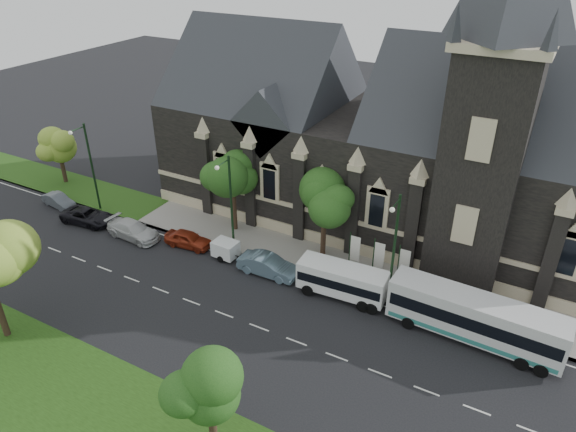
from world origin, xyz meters
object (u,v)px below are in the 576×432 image
Objects in this scene: sedan at (268,265)px; street_lamp_mid at (230,201)px; tree_walk_right at (328,195)px; banner_flag_right at (402,264)px; shuttle_bus at (343,280)px; banner_flag_left at (353,250)px; car_far_grey at (59,201)px; tour_coach at (475,318)px; street_lamp_far at (90,163)px; street_lamp_near at (394,245)px; tree_walk_left at (235,173)px; tree_walk_far at (60,143)px; tree_park_east at (214,387)px; car_far_white at (133,230)px; car_far_black at (87,216)px; box_trailer at (226,249)px; car_far_red at (188,239)px; banner_flag_center at (377,257)px.

street_lamp_mid is at bearing 72.90° from sedan.
tree_walk_right reaches higher than sedan.
banner_flag_right reaches higher than shuttle_bus.
banner_flag_left is 30.61m from car_far_grey.
tree_walk_right is at bearing 162.76° from tour_coach.
street_lamp_far reaches higher than shuttle_bus.
street_lamp_near is 0.77× the size of tour_coach.
street_lamp_near reaches higher than car_far_grey.
tree_walk_far is at bearing -178.63° from tree_walk_left.
car_far_grey is at bearing -49.53° from tree_walk_far.
shuttle_bus is at bearing 88.12° from tree_park_east.
car_far_black is at bearing 93.35° from car_far_white.
car_far_white is (-19.50, 14.26, -3.85)m from tree_park_east.
tree_walk_far reaches higher than box_trailer.
tree_park_east is at bearing -143.12° from car_far_red.
banner_flag_left is at bearing -29.10° from tree_walk_right.
car_far_grey is at bearing -176.57° from box_trailer.
tree_walk_left is 6.82m from box_trailer.
banner_flag_left is (34.11, -1.18, -2.24)m from tree_walk_far.
tree_walk_left is 7.13m from car_far_red.
tree_park_east is 2.09× the size of box_trailer.
tree_walk_far is 28.66m from sedan.
car_far_grey is at bearing -165.09° from tree_walk_left.
street_lamp_far is 12.77m from car_far_red.
car_far_black is at bearing -171.52° from street_lamp_mid.
car_far_black is (-22.27, -5.86, -5.10)m from tree_walk_right.
car_far_red is (-3.96, -0.05, -0.18)m from box_trailer.
shuttle_bus reaches higher than box_trailer.
street_lamp_far reaches higher than car_far_grey.
tree_walk_right is 13.17m from car_far_red.
banner_flag_left reaches higher than car_far_red.
tree_walk_right is at bearing -32.94° from sedan.
car_far_white is (-21.62, -4.06, -1.61)m from banner_flag_center.
tree_park_east reaches higher than sedan.
tree_walk_far is 34.88m from shuttle_bus.
street_lamp_mid is (-10.18, 16.42, 0.49)m from tree_park_east.
tree_walk_right is 0.67× the size of tour_coach.
tour_coach is 2.74× the size of car_far_red.
tour_coach is at bearing -90.96° from sedan.
banner_flag_left is 0.75× the size of car_far_white.
tour_coach is 35.45m from car_far_black.
street_lamp_mid is 4.30m from box_trailer.
banner_flag_right is at bearing 3.60° from street_lamp_far.
car_far_white is at bearing -179.68° from shuttle_bus.
tree_park_east is 1.25× the size of sedan.
street_lamp_mid is (-14.00, 0.00, 0.00)m from street_lamp_near.
street_lamp_near is 1.75× the size of car_far_black.
banner_flag_right is at bearing 0.00° from banner_flag_left.
tree_walk_far is 6.96m from car_far_grey.
street_lamp_far is 20.74m from sedan.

